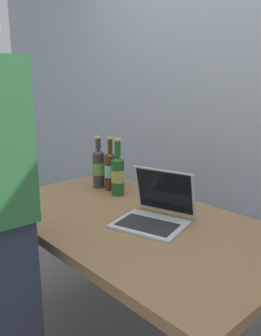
{
  "coord_description": "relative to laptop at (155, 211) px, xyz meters",
  "views": [
    {
      "loc": [
        1.18,
        -1.09,
        1.4
      ],
      "look_at": [
        -0.01,
        0.0,
        0.99
      ],
      "focal_mm": 37.98,
      "sensor_mm": 36.0,
      "label": 1
    }
  ],
  "objects": [
    {
      "name": "laptop",
      "position": [
        0.0,
        0.0,
        0.0
      ],
      "size": [
        0.39,
        0.39,
        0.24
      ],
      "color": "#B7BABC",
      "rests_on": "desk"
    },
    {
      "name": "beer_bottle_green",
      "position": [
        -0.61,
        0.13,
        0.07
      ],
      "size": [
        0.07,
        0.07,
        0.32
      ],
      "color": "#333333",
      "rests_on": "desk"
    },
    {
      "name": "desk",
      "position": [
        -0.1,
        -0.05,
        -0.12
      ],
      "size": [
        1.52,
        0.86,
        0.74
      ],
      "color": "olive",
      "rests_on": "ground"
    },
    {
      "name": "back_wall",
      "position": [
        -0.1,
        0.82,
        0.51
      ],
      "size": [
        6.0,
        0.1,
        2.6
      ],
      "primitive_type": "cube",
      "color": "#99A3AD",
      "rests_on": "ground"
    },
    {
      "name": "beer_bottle_brown",
      "position": [
        -0.52,
        0.16,
        0.07
      ],
      "size": [
        0.07,
        0.07,
        0.32
      ],
      "color": "#472B14",
      "rests_on": "desk"
    },
    {
      "name": "beer_bottle_dark",
      "position": [
        -0.42,
        0.13,
        0.07
      ],
      "size": [
        0.08,
        0.08,
        0.33
      ],
      "color": "#1E5123",
      "rests_on": "desk"
    }
  ]
}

